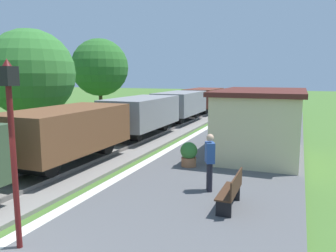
% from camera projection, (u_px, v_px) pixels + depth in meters
% --- Properties ---
extents(freight_train, '(2.50, 32.60, 2.12)m').
position_uv_depth(freight_train, '(142.00, 115.00, 19.07)').
color(freight_train, '#384C33').
rests_on(freight_train, rail_near).
extents(station_hut, '(3.50, 5.80, 2.78)m').
position_uv_depth(station_hut, '(261.00, 122.00, 14.37)').
color(station_hut, beige).
rests_on(station_hut, platform_slab).
extents(bench_near_hut, '(0.42, 1.50, 0.91)m').
position_uv_depth(bench_near_hut, '(232.00, 191.00, 8.61)').
color(bench_near_hut, '#422819').
rests_on(bench_near_hut, platform_slab).
extents(bench_down_platform, '(0.42, 1.50, 0.91)m').
position_uv_depth(bench_down_platform, '(269.00, 128.00, 18.70)').
color(bench_down_platform, '#422819').
rests_on(bench_down_platform, platform_slab).
extents(person_waiting, '(0.38, 0.45, 1.71)m').
position_uv_depth(person_waiting, '(210.00, 160.00, 9.85)').
color(person_waiting, black).
rests_on(person_waiting, platform_slab).
extents(potted_planter, '(0.64, 0.64, 0.92)m').
position_uv_depth(potted_planter, '(189.00, 154.00, 12.61)').
color(potted_planter, '#9E6642').
rests_on(potted_planter, platform_slab).
extents(lamp_post_near, '(0.28, 0.28, 3.70)m').
position_uv_depth(lamp_post_near, '(11.00, 121.00, 6.33)').
color(lamp_post_near, '#591414').
rests_on(lamp_post_near, platform_slab).
extents(tree_trackside_far, '(4.62, 4.62, 6.03)m').
position_uv_depth(tree_trackside_far, '(31.00, 74.00, 17.65)').
color(tree_trackside_far, '#4C3823').
rests_on(tree_trackside_far, ground).
extents(tree_field_left, '(4.39, 4.39, 6.41)m').
position_uv_depth(tree_field_left, '(100.00, 67.00, 25.94)').
color(tree_field_left, '#4C3823').
rests_on(tree_field_left, ground).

